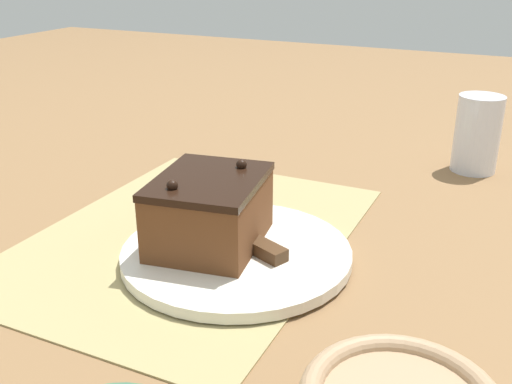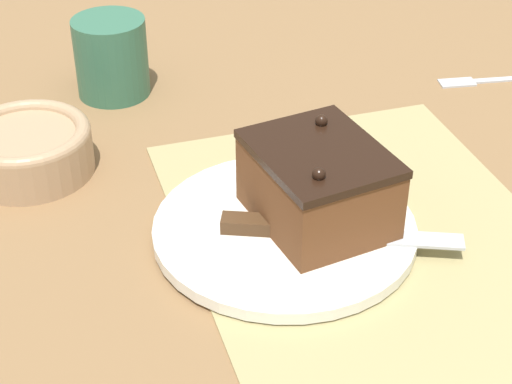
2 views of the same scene
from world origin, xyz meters
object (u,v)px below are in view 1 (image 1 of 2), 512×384
Objects in this scene: serving_knife at (235,236)px; drinking_glass at (477,134)px; cake_plate at (237,253)px; chocolate_cake at (210,210)px.

serving_knife is 1.87× the size of drinking_glass.
drinking_glass reaches higher than serving_knife.
drinking_glass reaches higher than cake_plate.
cake_plate is 1.67× the size of chocolate_cake.
serving_knife is at bearing 128.22° from chocolate_cake.
chocolate_cake is (-0.00, -0.03, 0.04)m from cake_plate.
cake_plate is at bearing -126.98° from serving_knife.
chocolate_cake is at bearing -90.53° from cake_plate.
chocolate_cake reaches higher than serving_knife.
chocolate_cake is 0.69× the size of serving_knife.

